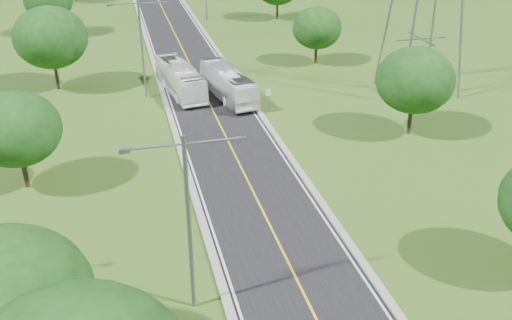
# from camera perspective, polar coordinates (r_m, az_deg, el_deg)

# --- Properties ---
(ground) EXTENTS (260.00, 260.00, 0.00)m
(ground) POSITION_cam_1_polar(r_m,az_deg,el_deg) (75.28, -7.15, 10.50)
(ground) COLOR #2E5217
(ground) RESTS_ON ground
(road) EXTENTS (8.00, 150.00, 0.06)m
(road) POSITION_cam_1_polar(r_m,az_deg,el_deg) (81.02, -7.74, 11.65)
(road) COLOR black
(road) RESTS_ON ground
(curb_left) EXTENTS (0.50, 150.00, 0.22)m
(curb_left) POSITION_cam_1_polar(r_m,az_deg,el_deg) (80.66, -10.79, 11.41)
(curb_left) COLOR gray
(curb_left) RESTS_ON ground
(curb_right) EXTENTS (0.50, 150.00, 0.22)m
(curb_right) POSITION_cam_1_polar(r_m,az_deg,el_deg) (81.56, -4.72, 11.95)
(curb_right) COLOR gray
(curb_right) RESTS_ON ground
(speed_limit_sign) EXTENTS (0.55, 0.09, 2.40)m
(speed_limit_sign) POSITION_cam_1_polar(r_m,az_deg,el_deg) (55.14, 1.25, 6.39)
(speed_limit_sign) COLOR slate
(speed_limit_sign) RESTS_ON ground
(streetlight_near_left) EXTENTS (5.90, 0.25, 10.00)m
(streetlight_near_left) POSITION_cam_1_polar(r_m,az_deg,el_deg) (28.19, -6.80, -5.13)
(streetlight_near_left) COLOR slate
(streetlight_near_left) RESTS_ON ground
(streetlight_mid_left) EXTENTS (5.90, 0.25, 10.00)m
(streetlight_mid_left) POSITION_cam_1_polar(r_m,az_deg,el_deg) (58.81, -11.39, 11.62)
(streetlight_mid_left) COLOR slate
(streetlight_mid_left) RESTS_ON ground
(tree_la) EXTENTS (7.14, 7.14, 8.30)m
(tree_la) POSITION_cam_1_polar(r_m,az_deg,el_deg) (25.74, -23.75, -12.89)
(tree_la) COLOR black
(tree_la) RESTS_ON ground
(tree_lb) EXTENTS (6.30, 6.30, 7.33)m
(tree_lb) POSITION_cam_1_polar(r_m,az_deg,el_deg) (43.62, -22.86, 2.87)
(tree_lb) COLOR black
(tree_lb) RESTS_ON ground
(tree_lc) EXTENTS (7.56, 7.56, 8.79)m
(tree_lc) POSITION_cam_1_polar(r_m,az_deg,el_deg) (64.02, -19.87, 11.45)
(tree_lc) COLOR black
(tree_lc) RESTS_ON ground
(tree_ld) EXTENTS (6.72, 6.72, 7.82)m
(tree_ld) POSITION_cam_1_polar(r_m,az_deg,el_deg) (87.71, -20.08, 14.78)
(tree_ld) COLOR black
(tree_ld) RESTS_ON ground
(tree_rb) EXTENTS (6.72, 6.72, 7.82)m
(tree_rb) POSITION_cam_1_polar(r_m,az_deg,el_deg) (51.04, 15.62, 7.70)
(tree_rb) COLOR black
(tree_rb) RESTS_ON ground
(tree_rc) EXTENTS (5.88, 5.88, 6.84)m
(tree_rc) POSITION_cam_1_polar(r_m,az_deg,el_deg) (70.02, 6.13, 13.00)
(tree_rc) COLOR black
(tree_rc) RESTS_ON ground
(bus_outbound) EXTENTS (4.26, 11.17, 3.04)m
(bus_outbound) POSITION_cam_1_polar(r_m,az_deg,el_deg) (58.79, -2.81, 7.65)
(bus_outbound) COLOR white
(bus_outbound) RESTS_ON road
(bus_inbound) EXTENTS (4.21, 11.33, 3.08)m
(bus_inbound) POSITION_cam_1_polar(r_m,az_deg,el_deg) (60.70, -7.60, 8.09)
(bus_inbound) COLOR white
(bus_inbound) RESTS_ON road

